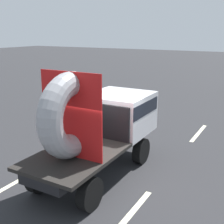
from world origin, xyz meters
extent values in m
plane|color=#28282B|center=(0.00, 0.00, 0.00)|extent=(120.00, 120.00, 0.00)
cylinder|color=black|center=(-1.05, 1.51, 0.44)|extent=(0.28, 0.87, 0.87)
cylinder|color=black|center=(0.65, 1.51, 0.44)|extent=(0.28, 0.87, 0.87)
cylinder|color=black|center=(-1.05, -1.62, 0.44)|extent=(0.28, 0.87, 0.87)
cylinder|color=black|center=(0.65, -1.62, 0.44)|extent=(0.28, 0.87, 0.87)
cube|color=black|center=(-0.20, -0.01, 0.87)|extent=(1.30, 5.04, 0.25)
cube|color=silver|center=(-0.20, 1.51, 1.67)|extent=(2.00, 2.01, 1.35)
cube|color=black|center=(-0.20, 1.46, 1.97)|extent=(2.02, 1.91, 0.44)
cube|color=black|center=(-0.20, -1.01, 1.04)|extent=(2.00, 3.03, 0.10)
cube|color=black|center=(-0.20, 0.45, 1.64)|extent=(1.80, 0.08, 1.10)
torus|color=#9E9EA3|center=(-0.20, -1.16, 2.25)|extent=(0.64, 2.31, 2.31)
cube|color=red|center=(-0.20, -1.16, 2.25)|extent=(1.90, 0.03, 2.31)
cube|color=beige|center=(-2.05, 6.24, 0.00)|extent=(0.16, 2.59, 0.01)
cube|color=beige|center=(1.64, -1.60, 0.00)|extent=(0.16, 2.93, 0.01)
cube|color=beige|center=(1.64, 5.52, 0.00)|extent=(0.16, 2.46, 0.01)
camera|label=1|loc=(4.35, -6.97, 4.38)|focal=46.69mm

